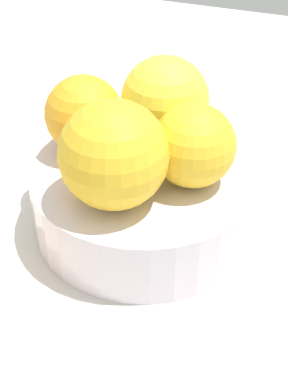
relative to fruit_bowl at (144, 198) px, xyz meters
The scene contains 6 objects.
ground_plane 3.76cm from the fruit_bowl, ahead, with size 110.00×110.00×2.00cm, color silver.
fruit_bowl is the anchor object (origin of this frame).
orange_in_bowl_0 8.37cm from the fruit_bowl, 100.09° to the right, with size 8.22×8.22×8.22cm, color yellow.
orange_in_bowl_1 7.52cm from the fruit_bowl, ahead, with size 6.62×6.62×6.62cm, color yellow.
orange_in_bowl_2 8.74cm from the fruit_bowl, 166.40° to the left, with size 6.63×6.63×6.63cm, color #F9A823.
orange_in_bowl_3 8.60cm from the fruit_bowl, 86.27° to the left, with size 7.60×7.60×7.60cm, color yellow.
Camera 1 is at (12.70, -34.82, 32.55)cm, focal length 51.82 mm.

